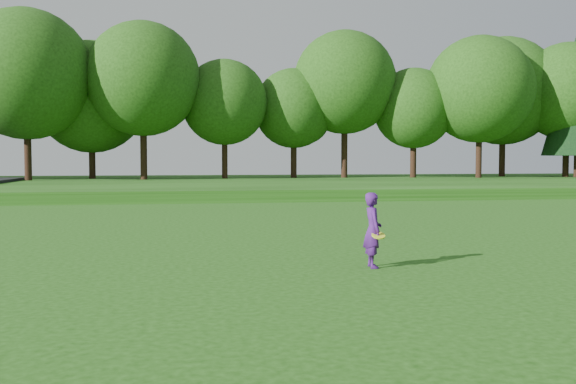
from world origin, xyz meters
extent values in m
plane|color=#19440D|center=(0.00, 0.00, 0.00)|extent=(140.00, 140.00, 0.00)
cube|color=#19440D|center=(0.00, 34.00, 0.30)|extent=(130.00, 30.00, 0.60)
cube|color=gray|center=(0.00, 20.00, 0.02)|extent=(130.00, 1.60, 0.04)
imported|color=#48186E|center=(2.64, 0.18, 0.74)|extent=(0.37, 0.56, 1.49)
cylinder|color=#CCDD22|center=(2.70, -0.01, 0.66)|extent=(0.27, 0.25, 0.13)
camera|label=1|loc=(-1.18, -11.94, 2.16)|focal=40.00mm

